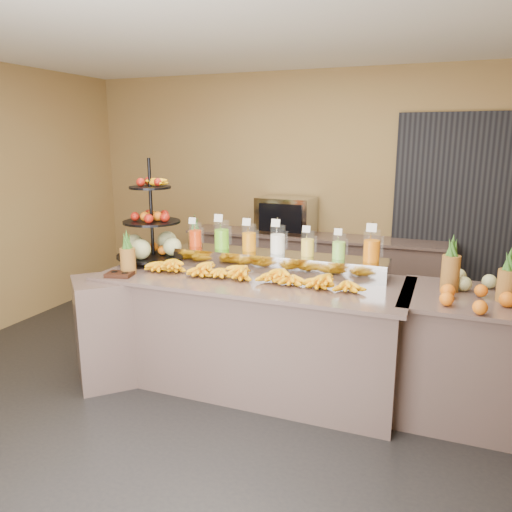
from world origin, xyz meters
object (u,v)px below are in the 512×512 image
Objects in this scene: banana_heap at (246,271)px; oven_warmer at (286,215)px; condiment_caddy at (120,274)px; right_fruit_pile at (474,288)px; pitcher_tray at (278,262)px; fruit_stand at (157,236)px.

banana_heap is 2.92× the size of oven_warmer.
banana_heap is 1.04m from condiment_caddy.
condiment_caddy is 0.41× the size of right_fruit_pile.
banana_heap reaches higher than pitcher_tray.
right_fruit_pile is 0.79× the size of oven_warmer.
pitcher_tray is 1.99× the size of fruit_stand.
fruit_stand is 1.83× the size of right_fruit_pile.
oven_warmer reaches higher than condiment_caddy.
oven_warmer is at bearing 49.38° from fruit_stand.
condiment_caddy is at bearing -150.33° from pitcher_tray.
right_fruit_pile is (2.67, 0.38, 0.07)m from condiment_caddy.
oven_warmer is at bearing 105.61° from pitcher_tray.
fruit_stand is 2.67m from right_fruit_pile.
fruit_stand is at bearing 176.10° from right_fruit_pile.
pitcher_tray is at bearing 170.02° from right_fruit_pile.
right_fruit_pile is at bearing -42.11° from oven_warmer.
oven_warmer reaches higher than pitcher_tray.
right_fruit_pile is at bearing -9.98° from pitcher_tray.
pitcher_tray is at bearing 29.67° from condiment_caddy.
oven_warmer is (0.67, 2.32, 0.20)m from condiment_caddy.
pitcher_tray is at bearing -72.33° from oven_warmer.
right_fruit_pile is at bearing 8.09° from condiment_caddy.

